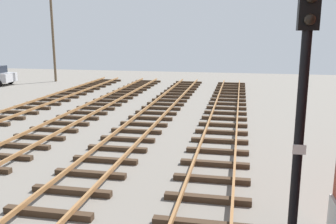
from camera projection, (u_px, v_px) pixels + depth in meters
name	position (u px, v px, depth m)	size (l,w,h in m)	color
signal_mast	(303.00, 94.00, 6.70)	(0.36, 0.40, 5.90)	black
utility_pole_far	(53.00, 32.00, 35.64)	(1.80, 0.24, 9.29)	brown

